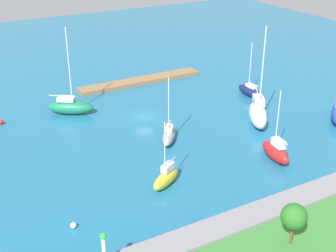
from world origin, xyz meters
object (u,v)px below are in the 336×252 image
(sailboat_red_off_beacon, at_px, (276,151))
(sailboat_yellow_east_end, at_px, (166,177))
(sailboat_green_lone_south, at_px, (70,106))
(sailboat_navy_inner_mooring, at_px, (250,91))
(pier_dock, at_px, (140,81))
(mooring_buoy_red, at_px, (1,122))
(mooring_buoy_white, at_px, (73,225))
(sailboat_white_west_end, at_px, (258,113))
(park_tree_midwest, at_px, (294,217))
(harbor_beacon, at_px, (104,249))
(sailboat_gray_along_channel, at_px, (169,135))

(sailboat_red_off_beacon, bearing_deg, sailboat_yellow_east_end, 93.47)
(sailboat_green_lone_south, relative_size, sailboat_navy_inner_mooring, 1.48)
(sailboat_navy_inner_mooring, xyz_separation_m, sailboat_yellow_east_end, (26.63, 17.99, 0.14))
(pier_dock, height_order, sailboat_navy_inner_mooring, sailboat_navy_inner_mooring)
(pier_dock, xyz_separation_m, sailboat_green_lone_south, (16.00, 7.53, 0.88))
(mooring_buoy_red, xyz_separation_m, mooring_buoy_white, (-1.23, 29.39, -0.07))
(pier_dock, height_order, mooring_buoy_white, pier_dock)
(sailboat_green_lone_south, relative_size, sailboat_white_west_end, 0.92)
(mooring_buoy_red, distance_m, mooring_buoy_white, 29.42)
(park_tree_midwest, distance_m, sailboat_navy_inner_mooring, 40.30)
(park_tree_midwest, xyz_separation_m, sailboat_green_lone_south, (7.52, -41.32, -2.61))
(mooring_buoy_white, bearing_deg, sailboat_green_lone_south, -108.17)
(park_tree_midwest, relative_size, sailboat_red_off_beacon, 0.46)
(pier_dock, height_order, sailboat_red_off_beacon, sailboat_red_off_beacon)
(harbor_beacon, distance_m, park_tree_midwest, 17.35)
(sailboat_green_lone_south, bearing_deg, sailboat_white_west_end, -3.30)
(pier_dock, height_order, sailboat_gray_along_channel, sailboat_gray_along_channel)
(park_tree_midwest, bearing_deg, sailboat_gray_along_channel, -92.91)
(pier_dock, xyz_separation_m, sailboat_white_west_end, (-7.16, 25.06, 1.38))
(sailboat_red_off_beacon, distance_m, sailboat_white_west_end, 10.99)
(sailboat_green_lone_south, bearing_deg, sailboat_red_off_beacon, -22.62)
(sailboat_yellow_east_end, xyz_separation_m, sailboat_gray_along_channel, (-5.93, -9.79, -0.17))
(sailboat_green_lone_south, xyz_separation_m, sailboat_gray_along_channel, (-8.81, 15.89, -0.34))
(mooring_buoy_red, bearing_deg, sailboat_yellow_east_end, 116.21)
(sailboat_gray_along_channel, bearing_deg, sailboat_navy_inner_mooring, 148.50)
(sailboat_green_lone_south, bearing_deg, sailboat_navy_inner_mooring, 19.22)
(mooring_buoy_white, bearing_deg, park_tree_midwest, 141.48)
(pier_dock, relative_size, sailboat_yellow_east_end, 2.89)
(pier_dock, bearing_deg, sailboat_gray_along_channel, 72.93)
(pier_dock, distance_m, sailboat_gray_along_channel, 24.50)
(sailboat_red_off_beacon, xyz_separation_m, sailboat_white_west_end, (-5.08, -9.73, 0.50))
(harbor_beacon, relative_size, sailboat_white_west_end, 0.25)
(sailboat_navy_inner_mooring, relative_size, sailboat_yellow_east_end, 1.12)
(mooring_buoy_white, bearing_deg, sailboat_navy_inner_mooring, -152.29)
(pier_dock, distance_m, sailboat_green_lone_south, 17.70)
(harbor_beacon, height_order, mooring_buoy_white, harbor_beacon)
(sailboat_white_west_end, bearing_deg, harbor_beacon, -28.34)
(harbor_beacon, distance_m, sailboat_red_off_beacon, 28.64)
(sailboat_yellow_east_end, xyz_separation_m, mooring_buoy_white, (12.08, 2.35, -0.76))
(sailboat_green_lone_south, height_order, sailboat_white_west_end, sailboat_white_west_end)
(sailboat_yellow_east_end, bearing_deg, sailboat_white_west_end, 173.10)
(sailboat_yellow_east_end, height_order, sailboat_gray_along_channel, sailboat_gray_along_channel)
(park_tree_midwest, height_order, sailboat_gray_along_channel, sailboat_gray_along_channel)
(sailboat_gray_along_channel, height_order, mooring_buoy_white, sailboat_gray_along_channel)
(sailboat_navy_inner_mooring, bearing_deg, harbor_beacon, 127.29)
(sailboat_gray_along_channel, distance_m, mooring_buoy_red, 25.85)
(harbor_beacon, height_order, sailboat_navy_inner_mooring, sailboat_navy_inner_mooring)
(sailboat_navy_inner_mooring, bearing_deg, park_tree_midwest, 147.63)
(sailboat_white_west_end, distance_m, sailboat_yellow_east_end, 21.86)
(harbor_beacon, distance_m, sailboat_white_west_end, 37.26)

